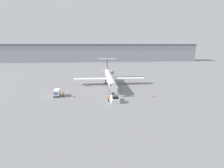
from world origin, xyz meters
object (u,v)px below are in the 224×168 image
airplane_main (110,77)px  traffic_cone_left (74,96)px  luggage_cart (57,93)px  worker_near_tug (108,99)px  pushback_tug (115,99)px  worker_on_apron (63,94)px  worker_by_wing (88,84)px  traffic_cone_right (153,96)px

airplane_main → traffic_cone_left: 20.27m
airplane_main → luggage_cart: airplane_main is taller
airplane_main → worker_near_tug: airplane_main is taller
traffic_cone_left → luggage_cart: bearing=166.8°
pushback_tug → worker_on_apron: pushback_tug is taller
worker_by_wing → traffic_cone_left: worker_by_wing is taller
traffic_cone_left → worker_on_apron: bearing=176.5°
luggage_cart → worker_near_tug: (15.31, -7.07, -0.11)m
worker_near_tug → traffic_cone_left: worker_near_tug is taller
worker_near_tug → worker_on_apron: size_ratio=1.00×
airplane_main → pushback_tug: (-0.40, -21.57, -2.18)m
pushback_tug → worker_by_wing: (-8.12, 18.79, 0.14)m
worker_on_apron → traffic_cone_left: 3.34m
pushback_tug → luggage_cart: luggage_cart is taller
pushback_tug → traffic_cone_left: (-11.94, 5.71, -0.40)m
luggage_cart → worker_on_apron: 2.23m
traffic_cone_right → worker_near_tug: bearing=-166.0°
worker_near_tug → traffic_cone_right: bearing=14.0°
worker_by_wing → pushback_tug: bearing=-66.6°
luggage_cart → pushback_tug: bearing=-22.0°
luggage_cart → worker_near_tug: 16.87m
worker_near_tug → pushback_tug: bearing=4.0°
worker_by_wing → worker_on_apron: bearing=-118.8°
worker_on_apron → traffic_cone_right: size_ratio=2.87×
pushback_tug → traffic_cone_left: 13.24m
airplane_main → worker_by_wing: 9.20m
pushback_tug → worker_by_wing: 20.47m
luggage_cart → worker_near_tug: size_ratio=1.85×
traffic_cone_right → worker_by_wing: bearing=142.9°
pushback_tug → worker_near_tug: (-1.87, -0.13, 0.25)m
worker_by_wing → traffic_cone_left: size_ratio=2.52×
pushback_tug → traffic_cone_left: bearing=154.4°
pushback_tug → luggage_cart: bearing=158.0°
pushback_tug → traffic_cone_right: size_ratio=7.27×
pushback_tug → traffic_cone_right: (12.23, 3.39, -0.41)m
pushback_tug → traffic_cone_left: pushback_tug is taller
airplane_main → worker_by_wing: airplane_main is taller
worker_by_wing → traffic_cone_left: (-3.82, -13.08, -0.54)m
traffic_cone_right → airplane_main: bearing=123.0°
worker_by_wing → worker_on_apron: worker_on_apron is taller
traffic_cone_right → traffic_cone_left: bearing=174.5°
worker_near_tug → traffic_cone_right: worker_near_tug is taller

